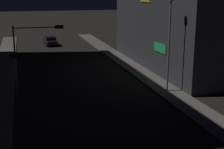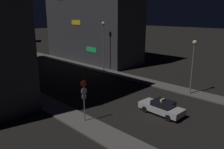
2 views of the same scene
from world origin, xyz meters
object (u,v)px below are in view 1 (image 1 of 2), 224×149
traffic_light_left_kerb (15,66)px  street_lamp_far_block (170,26)px  far_car (50,41)px  traffic_light_overhead (33,42)px

traffic_light_left_kerb → street_lamp_far_block: street_lamp_far_block is taller
far_car → traffic_light_overhead: bearing=-98.6°
traffic_light_overhead → street_lamp_far_block: (11.28, -5.60, 1.78)m
traffic_light_overhead → traffic_light_left_kerb: 3.85m
traffic_light_left_kerb → far_car: bearing=78.7°
far_car → traffic_light_overhead: traffic_light_overhead is taller
far_car → traffic_light_left_kerb: traffic_light_left_kerb is taller
far_car → street_lamp_far_block: street_lamp_far_block is taller
far_car → traffic_light_left_kerb: bearing=-101.3°
traffic_light_left_kerb → street_lamp_far_block: size_ratio=0.46×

